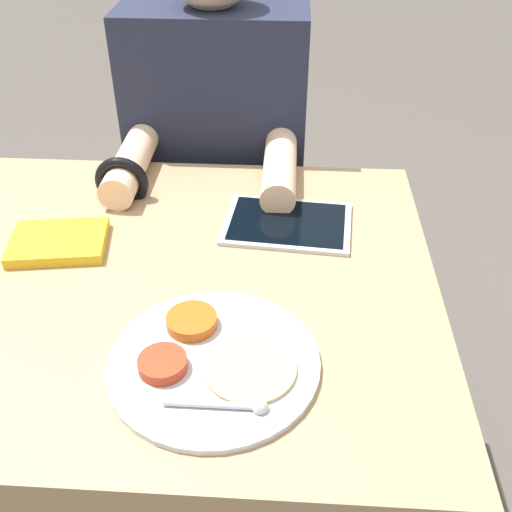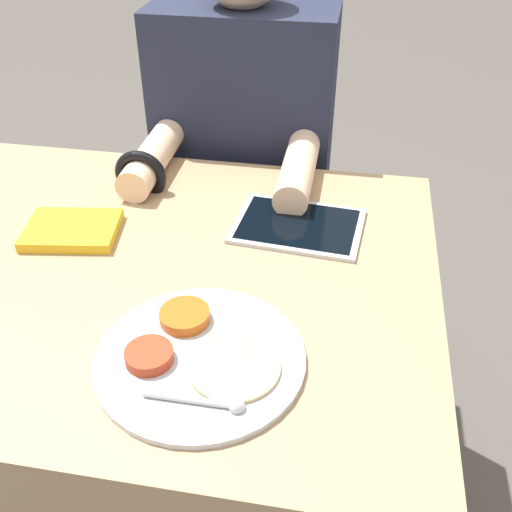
{
  "view_description": "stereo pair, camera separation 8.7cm",
  "coord_description": "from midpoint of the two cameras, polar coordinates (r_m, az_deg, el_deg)",
  "views": [
    {
      "loc": [
        0.24,
        -0.79,
        1.37
      ],
      "look_at": [
        0.2,
        -0.02,
        0.8
      ],
      "focal_mm": 42.0,
      "sensor_mm": 36.0,
      "label": 1
    },
    {
      "loc": [
        0.33,
        -0.78,
        1.37
      ],
      "look_at": [
        0.2,
        -0.02,
        0.8
      ],
      "focal_mm": 42.0,
      "sensor_mm": 36.0,
      "label": 2
    }
  ],
  "objects": [
    {
      "name": "tablet_device",
      "position": [
        1.14,
        6.2,
        2.83
      ],
      "size": [
        0.25,
        0.19,
        0.01
      ],
      "color": "#B7B7BC",
      "rests_on": "dining_table"
    },
    {
      "name": "red_notebook",
      "position": [
        1.15,
        -15.08,
        2.28
      ],
      "size": [
        0.18,
        0.15,
        0.02
      ],
      "color": "silver",
      "rests_on": "dining_table"
    },
    {
      "name": "person_diner",
      "position": [
        1.58,
        0.46,
        5.55
      ],
      "size": [
        0.42,
        0.47,
        1.2
      ],
      "color": "black",
      "rests_on": "ground_plane"
    },
    {
      "name": "ground_plane",
      "position": [
        1.6,
        -5.66,
        -22.44
      ],
      "size": [
        12.0,
        12.0,
        0.0
      ],
      "primitive_type": "plane",
      "color": "#4C4742"
    },
    {
      "name": "dining_table",
      "position": [
        1.3,
        -6.64,
        -14.02
      ],
      "size": [
        1.0,
        0.81,
        0.74
      ],
      "color": "#9E7F5B",
      "rests_on": "ground_plane"
    },
    {
      "name": "thali_tray",
      "position": [
        0.87,
        -2.65,
        -9.58
      ],
      "size": [
        0.3,
        0.3,
        0.03
      ],
      "color": "#B7BABF",
      "rests_on": "dining_table"
    }
  ]
}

